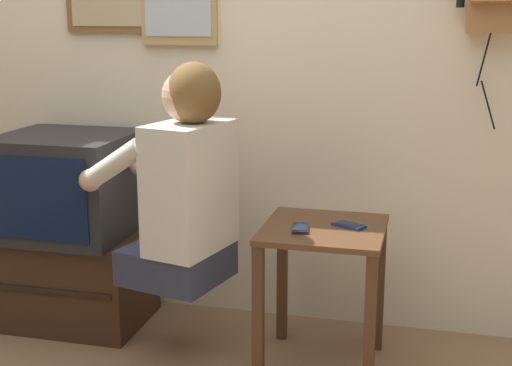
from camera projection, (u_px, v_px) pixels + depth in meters
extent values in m
cube|color=beige|center=(242.00, 35.00, 3.09)|extent=(6.80, 0.05, 2.55)
cube|color=#51331E|center=(324.00, 229.00, 2.70)|extent=(0.46, 0.47, 0.02)
cube|color=#452B1A|center=(258.00, 317.00, 2.62)|extent=(0.04, 0.04, 0.56)
cube|color=#452B1A|center=(370.00, 329.00, 2.52)|extent=(0.04, 0.04, 0.56)
cube|color=#452B1A|center=(282.00, 277.00, 3.02)|extent=(0.04, 0.04, 0.56)
cube|color=#452B1A|center=(379.00, 286.00, 2.92)|extent=(0.04, 0.04, 0.56)
cube|color=#2D3347|center=(177.00, 263.00, 2.82)|extent=(0.43, 0.43, 0.14)
cube|color=beige|center=(190.00, 187.00, 2.72)|extent=(0.30, 0.41, 0.50)
sphere|color=tan|center=(188.00, 96.00, 2.64)|extent=(0.20, 0.20, 0.20)
ellipsoid|color=brown|center=(194.00, 93.00, 2.62)|extent=(0.24, 0.25, 0.23)
cylinder|color=beige|center=(115.00, 164.00, 2.67)|extent=(0.30, 0.14, 0.22)
cylinder|color=beige|center=(163.00, 150.00, 2.94)|extent=(0.30, 0.14, 0.22)
sphere|color=tan|center=(90.00, 180.00, 2.74)|extent=(0.09, 0.09, 0.09)
sphere|color=tan|center=(140.00, 165.00, 3.01)|extent=(0.09, 0.09, 0.09)
cube|color=#382316|center=(74.00, 277.00, 3.21)|extent=(0.64, 0.45, 0.41)
cube|color=black|center=(48.00, 291.00, 3.00)|extent=(0.58, 0.01, 0.02)
cube|color=#232326|center=(67.00, 185.00, 3.11)|extent=(0.55, 0.50, 0.44)
cube|color=#0C1938|center=(36.00, 199.00, 2.87)|extent=(0.45, 0.01, 0.35)
cube|color=#9E6B3D|center=(495.00, 1.00, 2.66)|extent=(0.17, 0.07, 0.03)
cylinder|color=black|center=(484.00, 59.00, 2.78)|extent=(0.04, 0.04, 0.22)
cylinder|color=black|center=(488.00, 105.00, 2.82)|extent=(0.07, 0.06, 0.19)
cube|color=black|center=(300.00, 228.00, 2.66)|extent=(0.08, 0.13, 0.01)
cube|color=black|center=(300.00, 227.00, 2.66)|extent=(0.07, 0.10, 0.00)
cube|color=navy|center=(349.00, 225.00, 2.70)|extent=(0.14, 0.11, 0.01)
cube|color=black|center=(349.00, 224.00, 2.70)|extent=(0.11, 0.09, 0.00)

